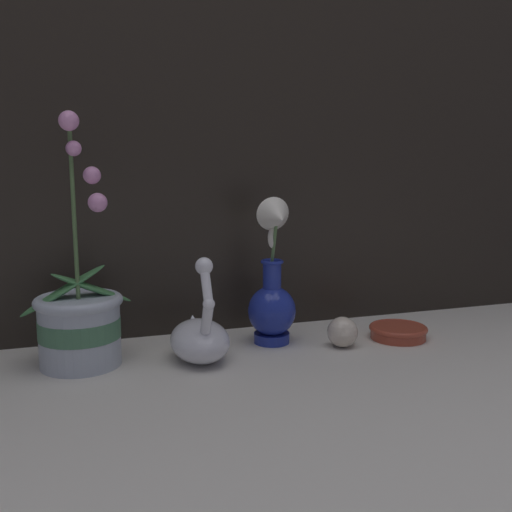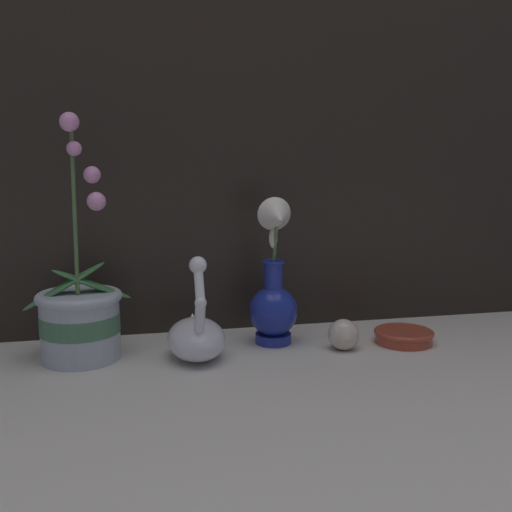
{
  "view_description": "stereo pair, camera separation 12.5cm",
  "coord_description": "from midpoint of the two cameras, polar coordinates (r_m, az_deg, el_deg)",
  "views": [
    {
      "loc": [
        -0.36,
        -1.02,
        0.4
      ],
      "look_at": [
        0.02,
        0.15,
        0.2
      ],
      "focal_mm": 42.0,
      "sensor_mm": 36.0,
      "label": 1
    },
    {
      "loc": [
        -0.24,
        -1.06,
        0.4
      ],
      "look_at": [
        0.02,
        0.15,
        0.2
      ],
      "focal_mm": 42.0,
      "sensor_mm": 36.0,
      "label": 2
    }
  ],
  "objects": [
    {
      "name": "ground_plane",
      "position": [
        1.15,
        -1.97,
        -11.03
      ],
      "size": [
        2.8,
        2.8,
        0.0
      ],
      "primitive_type": "plane",
      "color": "beige"
    },
    {
      "name": "window_backdrop",
      "position": [
        1.4,
        -5.88,
        17.47
      ],
      "size": [
        2.8,
        0.03,
        1.2
      ],
      "color": "black",
      "rests_on": "ground_plane"
    },
    {
      "name": "orchid_potted_plant",
      "position": [
        1.23,
        -19.29,
        -5.84
      ],
      "size": [
        0.22,
        0.17,
        0.49
      ],
      "color": "#B2BCCC",
      "rests_on": "ground_plane"
    },
    {
      "name": "swan_figurine",
      "position": [
        1.21,
        -8.37,
        -7.65
      ],
      "size": [
        0.12,
        0.19,
        0.22
      ],
      "color": "white",
      "rests_on": "ground_plane"
    },
    {
      "name": "blue_vase",
      "position": [
        1.29,
        -1.15,
        -3.64
      ],
      "size": [
        0.1,
        0.12,
        0.32
      ],
      "color": "navy",
      "rests_on": "ground_plane"
    },
    {
      "name": "glass_sphere",
      "position": [
        1.29,
        5.5,
        -7.25
      ],
      "size": [
        0.07,
        0.07,
        0.07
      ],
      "color": "beige",
      "rests_on": "ground_plane"
    },
    {
      "name": "amber_dish",
      "position": [
        1.37,
        10.87,
        -7.07
      ],
      "size": [
        0.13,
        0.13,
        0.03
      ],
      "color": "#A8422D",
      "rests_on": "ground_plane"
    }
  ]
}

